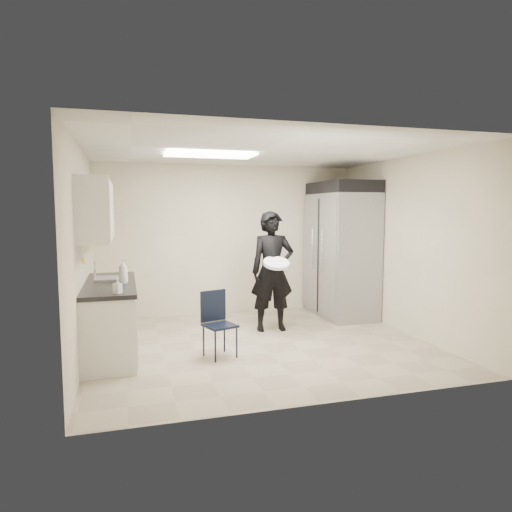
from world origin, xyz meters
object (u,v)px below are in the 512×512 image
object	(u,v)px
lower_counter	(110,320)
man_tuxedo	(272,271)
folding_chair	(220,326)
commercial_fridge	(341,255)

from	to	relation	value
lower_counter	man_tuxedo	bearing A→B (deg)	11.58
man_tuxedo	folding_chair	bearing A→B (deg)	-130.14
folding_chair	man_tuxedo	xyz separation A→B (m)	(1.02, 1.05, 0.51)
lower_counter	man_tuxedo	distance (m)	2.43
commercial_fridge	man_tuxedo	size ratio (longest dim) A/B	1.16
lower_counter	commercial_fridge	xyz separation A→B (m)	(3.78, 1.07, 0.62)
folding_chair	man_tuxedo	size ratio (longest dim) A/B	0.44
folding_chair	man_tuxedo	bearing A→B (deg)	27.50
man_tuxedo	lower_counter	bearing A→B (deg)	-164.22
commercial_fridge	man_tuxedo	world-z (taller)	commercial_fridge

